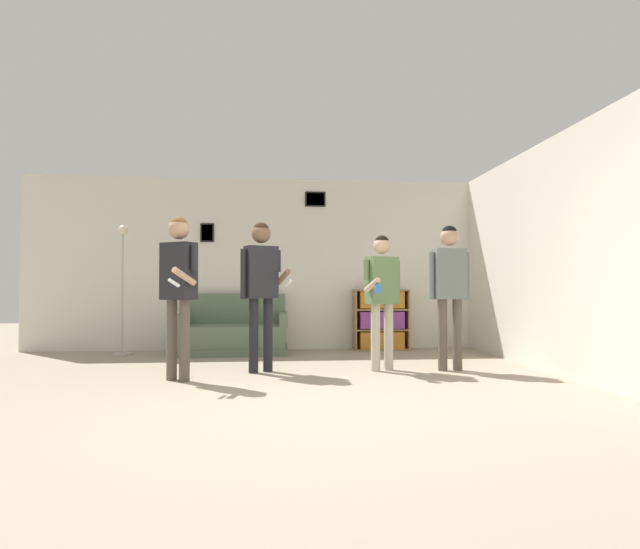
# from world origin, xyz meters

# --- Properties ---
(ground_plane) EXTENTS (20.00, 20.00, 0.00)m
(ground_plane) POSITION_xyz_m (0.00, 0.00, 0.00)
(ground_plane) COLOR gray
(wall_back) EXTENTS (8.21, 0.08, 2.70)m
(wall_back) POSITION_xyz_m (-0.00, 3.90, 1.35)
(wall_back) COLOR silver
(wall_back) RESTS_ON ground_plane
(wall_right) EXTENTS (0.06, 6.27, 2.70)m
(wall_right) POSITION_xyz_m (2.94, 1.94, 1.35)
(wall_right) COLOR silver
(wall_right) RESTS_ON ground_plane
(couch) EXTENTS (1.58, 0.80, 0.88)m
(couch) POSITION_xyz_m (-0.86, 3.48, 0.29)
(couch) COLOR #5B7056
(couch) RESTS_ON ground_plane
(bookshelf) EXTENTS (0.85, 0.30, 0.94)m
(bookshelf) POSITION_xyz_m (1.40, 3.68, 0.47)
(bookshelf) COLOR olive
(bookshelf) RESTS_ON ground_plane
(floor_lamp) EXTENTS (0.28, 0.28, 1.88)m
(floor_lamp) POSITION_xyz_m (-2.45, 3.40, 0.96)
(floor_lamp) COLOR #ADA89E
(floor_lamp) RESTS_ON ground_plane
(person_player_foreground_left) EXTENTS (0.43, 0.61, 1.73)m
(person_player_foreground_left) POSITION_xyz_m (-1.25, 1.35, 1.07)
(person_player_foreground_left) COLOR brown
(person_player_foreground_left) RESTS_ON ground_plane
(person_player_foreground_center) EXTENTS (0.59, 0.41, 1.74)m
(person_player_foreground_center) POSITION_xyz_m (-0.40, 1.80, 1.08)
(person_player_foreground_center) COLOR black
(person_player_foreground_center) RESTS_ON ground_plane
(person_watcher_holding_cup) EXTENTS (0.47, 0.51, 1.60)m
(person_watcher_holding_cup) POSITION_xyz_m (1.03, 1.79, 0.97)
(person_watcher_holding_cup) COLOR #B7AD99
(person_watcher_holding_cup) RESTS_ON ground_plane
(person_spectator_near_bookshelf) EXTENTS (0.50, 0.22, 1.72)m
(person_spectator_near_bookshelf) POSITION_xyz_m (1.83, 1.73, 1.06)
(person_spectator_near_bookshelf) COLOR brown
(person_spectator_near_bookshelf) RESTS_ON ground_plane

